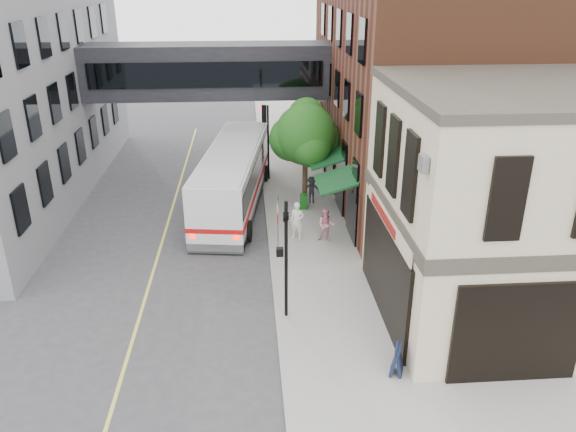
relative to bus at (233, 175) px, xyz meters
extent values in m
plane|color=#38383A|center=(1.63, -13.09, -1.79)|extent=(120.00, 120.00, 0.00)
cube|color=gray|center=(3.63, 0.91, -1.71)|extent=(4.00, 60.00, 0.15)
cube|color=beige|center=(10.63, -11.09, 2.29)|extent=(10.00, 8.00, 8.15)
cube|color=#38332B|center=(10.63, -11.09, 2.36)|extent=(10.12, 8.12, 0.50)
cube|color=#38332B|center=(10.63, -11.09, 6.51)|extent=(10.12, 8.12, 0.30)
cube|color=black|center=(5.57, -11.09, 0.06)|extent=(0.14, 6.40, 3.40)
cube|color=black|center=(5.53, -11.09, 0.06)|extent=(0.04, 5.90, 3.00)
cube|color=maroon|center=(5.51, -10.49, 2.01)|extent=(0.03, 3.60, 0.32)
cube|color=#5A301C|center=(11.63, 1.91, 5.21)|extent=(12.00, 18.00, 14.00)
cube|color=#0C391E|center=(4.77, 0.66, 1.21)|extent=(1.80, 13.00, 0.40)
cube|color=black|center=(-1.37, 4.91, 4.71)|extent=(14.00, 3.00, 3.00)
cube|color=black|center=(-1.37, 3.36, 4.71)|extent=(13.00, 0.08, 1.40)
cube|color=black|center=(-1.37, 6.46, 4.71)|extent=(13.00, 0.08, 1.40)
cylinder|color=black|center=(2.03, -11.09, 0.61)|extent=(0.12, 0.12, 4.50)
cube|color=black|center=(1.81, -11.09, 0.96)|extent=(0.25, 0.22, 0.30)
imported|color=black|center=(2.03, -11.09, 2.46)|extent=(0.20, 0.16, 1.00)
cylinder|color=black|center=(2.03, 3.91, 0.61)|extent=(0.12, 0.12, 4.50)
cube|color=black|center=(1.81, 3.91, 0.96)|extent=(0.25, 0.22, 0.30)
cube|color=black|center=(1.81, 3.91, 2.36)|extent=(0.28, 0.28, 1.00)
sphere|color=#FF0C05|center=(1.65, 3.91, 2.71)|extent=(0.18, 0.18, 0.18)
cylinder|color=gray|center=(2.03, -6.09, -0.14)|extent=(0.08, 0.08, 3.00)
cube|color=white|center=(2.01, -6.09, 0.56)|extent=(0.03, 0.75, 0.22)
cube|color=#0C591E|center=(2.01, -6.09, 1.11)|extent=(0.03, 0.70, 0.18)
cube|color=#B20C0C|center=(2.01, -6.09, 0.06)|extent=(0.03, 0.30, 0.40)
cylinder|color=#382619|center=(3.83, -0.09, -0.24)|extent=(0.28, 0.28, 2.80)
sphere|color=#215416|center=(3.83, -0.09, 2.16)|extent=(3.20, 3.20, 3.20)
sphere|color=#215416|center=(4.63, 0.41, 1.76)|extent=(2.20, 2.20, 2.20)
sphere|color=#215416|center=(3.13, 0.21, 1.86)|extent=(2.40, 2.40, 2.40)
sphere|color=#215416|center=(3.93, 0.51, 2.96)|extent=(2.00, 2.00, 2.00)
cube|color=#D8CC4C|center=(-3.37, -3.09, -1.78)|extent=(0.12, 40.00, 0.01)
cube|color=silver|center=(0.00, 0.00, -0.09)|extent=(4.14, 12.08, 2.99)
cube|color=black|center=(0.00, 0.00, 0.43)|extent=(4.17, 11.89, 1.08)
cube|color=#B20C0C|center=(0.00, 0.00, -0.60)|extent=(4.20, 12.11, 0.23)
cylinder|color=black|center=(-1.86, -4.11, -1.27)|extent=(0.44, 1.06, 1.03)
cylinder|color=black|center=(0.70, -4.46, -1.27)|extent=(0.44, 1.06, 1.03)
cylinder|color=black|center=(-0.75, 4.05, -1.27)|extent=(0.44, 1.06, 1.03)
cylinder|color=black|center=(1.80, 3.71, -1.27)|extent=(0.44, 1.06, 1.03)
imported|color=white|center=(3.00, -4.61, -0.75)|extent=(0.75, 0.61, 1.78)
imported|color=pink|center=(4.32, -5.01, -0.83)|extent=(0.91, 0.78, 1.61)
imported|color=black|center=(4.19, -0.23, -0.89)|extent=(1.01, 0.63, 1.50)
cube|color=#145815|center=(3.68, -1.01, -1.23)|extent=(0.45, 0.41, 0.81)
cube|color=black|center=(5.23, -14.59, -1.13)|extent=(0.54, 0.66, 1.01)
camera|label=1|loc=(0.80, -28.48, 9.85)|focal=35.00mm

